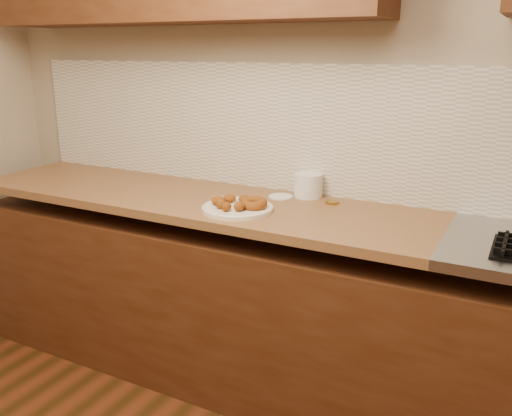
# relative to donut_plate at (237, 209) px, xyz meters

# --- Properties ---
(wall_back) EXTENTS (4.00, 0.02, 2.70)m
(wall_back) POSITION_rel_donut_plate_xyz_m (0.33, 0.43, 0.44)
(wall_back) COLOR #B1A18B
(wall_back) RESTS_ON ground
(base_cabinet) EXTENTS (3.60, 0.60, 0.77)m
(base_cabinet) POSITION_rel_donut_plate_xyz_m (0.33, 0.12, -0.52)
(base_cabinet) COLOR #4C2916
(base_cabinet) RESTS_ON floor
(butcher_block) EXTENTS (2.30, 0.62, 0.04)m
(butcher_block) POSITION_rel_donut_plate_xyz_m (-0.32, 0.12, -0.03)
(butcher_block) COLOR brown
(butcher_block) RESTS_ON base_cabinet
(backsplash) EXTENTS (3.60, 0.02, 0.60)m
(backsplash) POSITION_rel_donut_plate_xyz_m (0.33, 0.41, 0.29)
(backsplash) COLOR silver
(backsplash) RESTS_ON wall_back
(donut_plate) EXTENTS (0.30, 0.30, 0.02)m
(donut_plate) POSITION_rel_donut_plate_xyz_m (0.00, 0.00, 0.00)
(donut_plate) COLOR silver
(donut_plate) RESTS_ON butcher_block
(ring_donut) EXTENTS (0.13, 0.13, 0.05)m
(ring_donut) POSITION_rel_donut_plate_xyz_m (0.07, 0.02, 0.03)
(ring_donut) COLOR #794008
(ring_donut) RESTS_ON donut_plate
(fried_dough_chunks) EXTENTS (0.18, 0.21, 0.04)m
(fried_dough_chunks) POSITION_rel_donut_plate_xyz_m (-0.03, -0.01, 0.03)
(fried_dough_chunks) COLOR #794008
(fried_dough_chunks) RESTS_ON donut_plate
(plastic_tub) EXTENTS (0.17, 0.17, 0.11)m
(plastic_tub) POSITION_rel_donut_plate_xyz_m (0.18, 0.35, 0.05)
(plastic_tub) COLOR white
(plastic_tub) RESTS_ON butcher_block
(tub_lid) EXTENTS (0.13, 0.13, 0.01)m
(tub_lid) POSITION_rel_donut_plate_xyz_m (0.07, 0.28, -0.01)
(tub_lid) COLOR white
(tub_lid) RESTS_ON butcher_block
(brass_jar_lid) EXTENTS (0.07, 0.07, 0.01)m
(brass_jar_lid) POSITION_rel_donut_plate_xyz_m (0.32, 0.29, -0.00)
(brass_jar_lid) COLOR olive
(brass_jar_lid) RESTS_ON butcher_block
(wooden_utensil) EXTENTS (0.17, 0.08, 0.01)m
(wooden_utensil) POSITION_rel_donut_plate_xyz_m (-0.11, 0.14, -0.00)
(wooden_utensil) COLOR #997C4A
(wooden_utensil) RESTS_ON butcher_block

